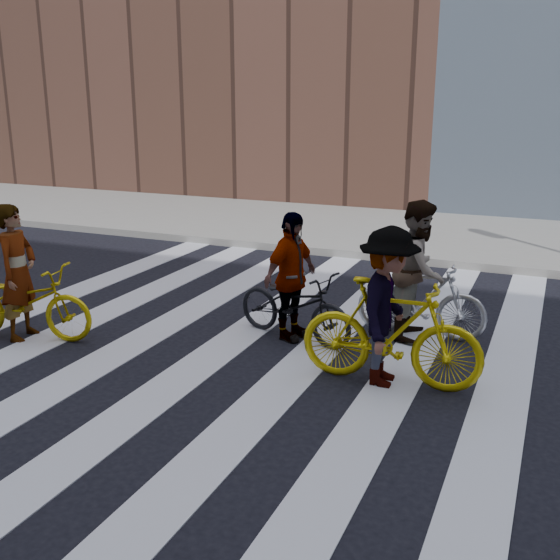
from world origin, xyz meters
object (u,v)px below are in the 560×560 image
Objects in this scene: rider_left at (18,272)px; rider_right at (387,307)px; bike_yellow_right at (391,333)px; bike_dark_rear at (294,305)px; bike_silver_mid at (421,300)px; bike_yellow_left at (24,302)px; rider_mid at (419,270)px; rider_rear at (291,277)px.

rider_left is 4.65m from rider_right.
bike_yellow_right is 1.70m from bike_dark_rear.
bike_silver_mid is at bearing -48.51° from bike_dark_rear.
bike_yellow_left is at bearing 112.56° from bike_silver_mid.
rider_mid is at bearing -0.86° from bike_yellow_right.
bike_silver_mid is (4.63, 2.05, 0.01)m from bike_yellow_left.
rider_rear is at bearing -78.95° from rider_left.
rider_right is (1.41, -0.86, 0.41)m from bike_dark_rear.
bike_yellow_left is 3.41m from rider_rear.
rider_right is at bearing -106.11° from bike_dark_rear.
bike_yellow_right is at bearing -92.49° from rider_right.
bike_yellow_right is at bearing -105.23° from bike_dark_rear.
rider_left is at bearing 93.25° from bike_yellow_right.
bike_yellow_left is at bearing 128.29° from bike_dark_rear.
rider_right is 1.05× the size of rider_rear.
rider_rear is at bearing 114.73° from rider_mid.
bike_dark_rear is at bearing -78.95° from bike_yellow_left.
bike_dark_rear is 1.00× the size of rider_left.
bike_silver_mid is 1.62m from rider_right.
bike_yellow_left is at bearing 93.38° from rider_right.
rider_mid is 1.58m from rider_right.
bike_yellow_left is at bearing 93.31° from bike_yellow_right.
bike_dark_rear is 1.70m from rider_right.
bike_yellow_right is 1.13× the size of bike_dark_rear.
rider_rear is at bearing 56.83° from rider_right.
rider_rear is (-1.51, -0.71, 0.32)m from bike_silver_mid.
bike_silver_mid reaches higher than bike_dark_rear.
rider_rear is (-0.05, 0.00, 0.37)m from bike_dark_rear.
rider_left is at bearing 112.33° from bike_silver_mid.
bike_dark_rear is at bearing -74.55° from rider_rear.
bike_dark_rear is 1.64m from rider_mid.
rider_left reaches higher than rider_rear.
bike_dark_rear is (3.17, 1.34, -0.03)m from bike_yellow_left.
rider_left reaches higher than bike_yellow_left.
rider_right reaches higher than bike_yellow_right.
rider_rear reaches higher than bike_dark_rear.
rider_mid is (-0.05, 1.58, 0.30)m from bike_yellow_right.
bike_dark_rear is 0.37m from rider_rear.
rider_right is (4.58, 0.47, 0.38)m from bike_yellow_left.
bike_yellow_left is 0.39m from rider_left.
rider_right is (-0.05, -1.58, 0.36)m from bike_silver_mid.
bike_silver_mid is 0.96× the size of rider_right.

